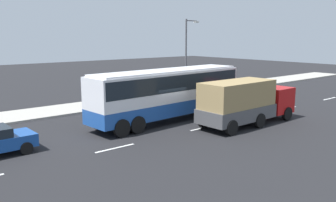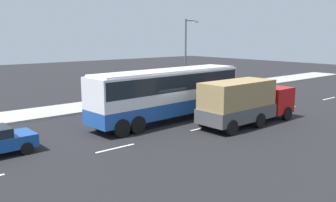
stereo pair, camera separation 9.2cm
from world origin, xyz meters
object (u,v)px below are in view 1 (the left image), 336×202
Objects in this scene: coach_bus at (169,89)px; cargo_truck at (246,101)px; pedestrian_near_curb at (84,94)px; street_lamp at (187,53)px.

coach_bus is 5.37m from cargo_truck.
cargo_truck reaches higher than pedestrian_near_curb.
coach_bus is at bearing -74.79° from pedestrian_near_curb.
street_lamp is at bearing 66.61° from cargo_truck.
street_lamp is at bearing -11.47° from pedestrian_near_curb.
pedestrian_near_curb is at bearing 170.01° from street_lamp.
street_lamp reaches higher than coach_bus.
street_lamp reaches higher than pedestrian_near_curb.
cargo_truck is 11.87m from street_lamp.
street_lamp is (7.67, 6.38, 2.11)m from coach_bus.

